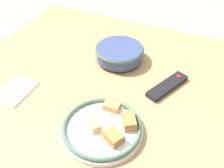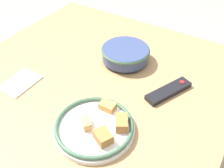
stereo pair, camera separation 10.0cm
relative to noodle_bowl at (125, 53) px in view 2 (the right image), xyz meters
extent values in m
cube|color=tan|center=(0.19, -0.05, -0.06)|extent=(1.11, 1.10, 0.04)
cylinder|color=tan|center=(-0.30, -0.53, -0.42)|extent=(0.06, 0.06, 0.67)
cylinder|color=tan|center=(-0.30, 0.43, -0.42)|extent=(0.06, 0.06, 0.67)
cylinder|color=#384775|center=(0.00, 0.00, -0.03)|extent=(0.09, 0.09, 0.01)
cylinder|color=#384775|center=(0.00, 0.00, 0.00)|extent=(0.20, 0.20, 0.06)
cylinder|color=#B75B23|center=(0.00, 0.00, 0.00)|extent=(0.18, 0.18, 0.05)
torus|color=#42664C|center=(0.00, 0.00, 0.02)|extent=(0.21, 0.21, 0.01)
cylinder|color=white|center=(0.39, 0.11, -0.03)|extent=(0.27, 0.27, 0.02)
torus|color=#42664C|center=(0.39, 0.11, -0.02)|extent=(0.26, 0.26, 0.01)
cube|color=tan|center=(0.30, 0.10, -0.01)|extent=(0.04, 0.06, 0.03)
cube|color=#B2753D|center=(0.42, 0.16, -0.01)|extent=(0.07, 0.07, 0.03)
cube|color=tan|center=(0.41, 0.08, -0.01)|extent=(0.05, 0.05, 0.03)
cube|color=#B2753D|center=(0.35, 0.18, -0.01)|extent=(0.07, 0.07, 0.03)
cube|color=black|center=(0.09, 0.25, -0.03)|extent=(0.20, 0.13, 0.02)
cylinder|color=red|center=(0.03, 0.27, -0.02)|extent=(0.02, 0.02, 0.00)
cube|color=white|center=(0.35, -0.28, -0.04)|extent=(0.15, 0.11, 0.01)
camera|label=1|loc=(0.88, 0.36, 0.65)|focal=42.00mm
camera|label=2|loc=(0.84, 0.45, 0.65)|focal=42.00mm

